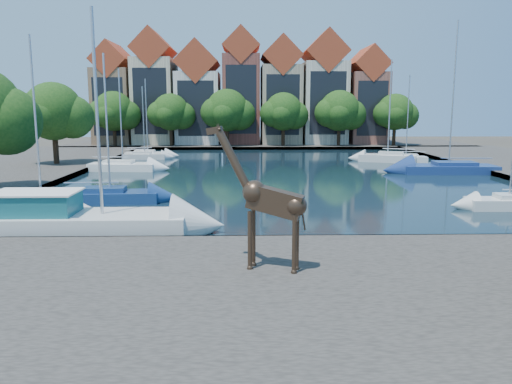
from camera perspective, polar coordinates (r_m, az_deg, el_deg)
ground at (r=22.26m, az=7.96°, el=-6.10°), size 160.00×160.00×0.00m
water_basin at (r=45.66m, az=3.15°, el=2.19°), size 38.00×50.00×0.08m
near_quay at (r=15.68m, az=12.15°, el=-12.17°), size 50.00×14.00×0.50m
far_quay at (r=77.43m, az=1.31°, el=5.47°), size 60.00×16.00×0.50m
left_quay at (r=50.30m, az=-26.57°, el=2.11°), size 14.00×52.00×0.50m
townhouse_west_end at (r=79.54m, az=-15.74°, el=10.35°), size 5.44×9.18×14.93m
townhouse_west_mid at (r=78.31m, az=-11.43°, el=11.18°), size 5.94×9.18×16.79m
townhouse_west_inner at (r=77.44m, az=-6.59°, el=10.66°), size 6.43×9.18×15.15m
townhouse_center at (r=77.15m, az=-1.69°, el=11.48°), size 5.44×9.18×16.93m
townhouse_east_inner at (r=77.33m, az=2.84°, el=11.00°), size 5.94×9.18×15.79m
townhouse_east_mid at (r=78.08m, az=7.70°, el=11.19°), size 6.43×9.18×16.65m
townhouse_east_end at (r=79.32m, az=12.40°, el=10.31°), size 5.44×9.18×14.43m
far_tree_far_west at (r=73.94m, az=-15.88°, el=8.73°), size 7.28×5.60×7.68m
far_tree_west at (r=72.37m, az=-9.67°, el=8.86°), size 6.76×5.20×7.36m
far_tree_mid_west at (r=71.66m, az=-3.24°, el=9.14°), size 7.80×6.00×8.00m
far_tree_mid_east at (r=71.85m, az=3.22°, el=9.02°), size 7.02×5.40×7.52m
far_tree_east at (r=72.92m, az=9.59°, el=8.99°), size 7.54×5.80×7.84m
far_tree_far_east at (r=74.83m, az=15.67°, el=8.66°), size 6.76×5.20×7.36m
side_tree_left_far at (r=52.44m, az=-22.05°, el=8.33°), size 7.28×5.60×7.88m
giraffe_statue at (r=16.89m, az=1.29°, el=-0.96°), size 3.36×1.36×4.90m
motorsailer at (r=25.11m, az=-20.61°, el=-2.78°), size 10.41×3.13×10.32m
sailboat_left_a at (r=27.71m, az=-23.21°, el=-2.41°), size 4.99×2.47×9.40m
sailboat_left_b at (r=32.61m, az=-16.32°, el=-0.24°), size 6.07×2.50×9.12m
sailboat_left_c at (r=48.55m, az=-14.98°, el=3.00°), size 6.32×2.60×9.36m
sailboat_left_d at (r=58.66m, az=-12.61°, el=4.16°), size 4.79×1.85×8.20m
sailboat_left_e at (r=60.51m, az=-12.26°, el=4.35°), size 5.15×1.83×9.11m
sailboat_right_a at (r=32.86m, az=26.95°, el=-0.91°), size 4.81×1.76×7.97m
sailboat_right_b at (r=48.30m, az=21.15°, el=2.69°), size 8.36×3.22×13.32m
sailboat_right_c at (r=56.44m, az=16.74°, el=3.80°), size 4.53×1.95×9.22m
sailboat_right_d at (r=56.14m, az=14.80°, el=3.97°), size 6.31×4.16×10.84m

